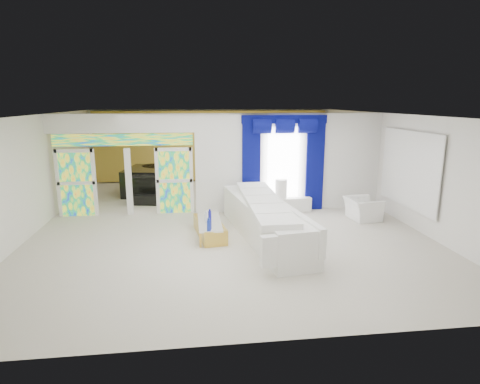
{
  "coord_description": "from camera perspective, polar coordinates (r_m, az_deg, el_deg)",
  "views": [
    {
      "loc": [
        -0.92,
        -10.99,
        3.37
      ],
      "look_at": [
        0.3,
        -1.2,
        1.1
      ],
      "focal_mm": 29.87,
      "sensor_mm": 36.0,
      "label": 1
    }
  ],
  "objects": [
    {
      "name": "floor",
      "position": [
        11.53,
        -2.22,
        -4.05
      ],
      "size": [
        12.0,
        12.0,
        0.0
      ],
      "primitive_type": "plane",
      "color": "#B7AF9E",
      "rests_on": "ground"
    },
    {
      "name": "dividing_wall",
      "position": [
        12.51,
        7.2,
        4.26
      ],
      "size": [
        5.7,
        0.18,
        3.0
      ],
      "primitive_type": "cube",
      "color": "white",
      "rests_on": "ground"
    },
    {
      "name": "dividing_header",
      "position": [
        12.16,
        -16.45,
        9.4
      ],
      "size": [
        4.3,
        0.18,
        0.55
      ],
      "primitive_type": "cube",
      "color": "white",
      "rests_on": "dividing_wall"
    },
    {
      "name": "stained_panel_left",
      "position": [
        12.67,
        -22.32,
        1.2
      ],
      "size": [
        0.95,
        0.04,
        2.0
      ],
      "primitive_type": "cube",
      "color": "#994C3F",
      "rests_on": "ground"
    },
    {
      "name": "stained_panel_right",
      "position": [
        12.23,
        -9.33,
        1.61
      ],
      "size": [
        0.95,
        0.04,
        2.0
      ],
      "primitive_type": "cube",
      "color": "#994C3F",
      "rests_on": "ground"
    },
    {
      "name": "stained_transom",
      "position": [
        12.2,
        -16.31,
        7.17
      ],
      "size": [
        4.0,
        0.05,
        0.35
      ],
      "primitive_type": "cube",
      "color": "#994C3F",
      "rests_on": "dividing_header"
    },
    {
      "name": "window_pane",
      "position": [
        12.37,
        6.18,
        3.95
      ],
      "size": [
        1.0,
        0.02,
        2.3
      ],
      "primitive_type": "cube",
      "color": "white",
      "rests_on": "dividing_wall"
    },
    {
      "name": "blue_drape_left",
      "position": [
        12.16,
        1.61,
        3.63
      ],
      "size": [
        0.55,
        0.1,
        2.8
      ],
      "primitive_type": "cube",
      "color": "#04044B",
      "rests_on": "ground"
    },
    {
      "name": "blue_drape_right",
      "position": [
        12.61,
        10.65,
        3.75
      ],
      "size": [
        0.55,
        0.1,
        2.8
      ],
      "primitive_type": "cube",
      "color": "#04044B",
      "rests_on": "ground"
    },
    {
      "name": "blue_pelmet",
      "position": [
        12.2,
        6.37,
        10.29
      ],
      "size": [
        2.6,
        0.12,
        0.25
      ],
      "primitive_type": "cube",
      "color": "#04044B",
      "rests_on": "dividing_wall"
    },
    {
      "name": "wall_mirror",
      "position": [
        11.72,
        23.04,
        2.99
      ],
      "size": [
        0.04,
        2.7,
        1.9
      ],
      "primitive_type": "cube",
      "color": "white",
      "rests_on": "ground"
    },
    {
      "name": "gold_curtains",
      "position": [
        17.02,
        -3.98,
        6.61
      ],
      "size": [
        9.7,
        0.12,
        2.9
      ],
      "primitive_type": "cube",
      "color": "gold",
      "rests_on": "ground"
    },
    {
      "name": "white_sofa",
      "position": [
        9.99,
        3.47,
        -4.11
      ],
      "size": [
        1.63,
        4.71,
        0.88
      ],
      "primitive_type": "cube",
      "rotation": [
        0.0,
        0.0,
        0.14
      ],
      "color": "white",
      "rests_on": "ground"
    },
    {
      "name": "coffee_table",
      "position": [
        10.2,
        -4.37,
        -5.24
      ],
      "size": [
        0.8,
        1.76,
        0.38
      ],
      "primitive_type": "cube",
      "rotation": [
        0.0,
        0.0,
        0.14
      ],
      "color": "gold",
      "rests_on": "ground"
    },
    {
      "name": "console_table",
      "position": [
        12.54,
        7.16,
        -1.73
      ],
      "size": [
        1.3,
        0.5,
        0.42
      ],
      "primitive_type": "cube",
      "rotation": [
        0.0,
        0.0,
        0.07
      ],
      "color": "white",
      "rests_on": "ground"
    },
    {
      "name": "table_lamp",
      "position": [
        12.35,
        5.88,
        0.47
      ],
      "size": [
        0.36,
        0.36,
        0.58
      ],
      "primitive_type": "cylinder",
      "color": "white",
      "rests_on": "console_table"
    },
    {
      "name": "armchair",
      "position": [
        12.07,
        17.09,
        -2.31
      ],
      "size": [
        0.91,
        1.02,
        0.62
      ],
      "primitive_type": "imported",
      "rotation": [
        0.0,
        0.0,
        1.65
      ],
      "color": "white",
      "rests_on": "ground"
    },
    {
      "name": "grand_piano",
      "position": [
        15.08,
        -13.01,
        1.56
      ],
      "size": [
        1.77,
        2.13,
        0.96
      ],
      "primitive_type": "cube",
      "rotation": [
        0.0,
        0.0,
        -0.18
      ],
      "color": "black",
      "rests_on": "ground"
    },
    {
      "name": "piano_bench",
      "position": [
        13.59,
        -13.61,
        -1.08
      ],
      "size": [
        1.0,
        0.54,
        0.32
      ],
      "primitive_type": "cube",
      "rotation": [
        0.0,
        0.0,
        -0.18
      ],
      "color": "black",
      "rests_on": "ground"
    },
    {
      "name": "tv_console",
      "position": [
        14.86,
        -21.75,
        0.52
      ],
      "size": [
        0.64,
        0.59,
        0.82
      ],
      "primitive_type": "cube",
      "rotation": [
        0.0,
        0.0,
        0.16
      ],
      "color": "tan",
      "rests_on": "ground"
    },
    {
      "name": "chandelier",
      "position": [
        14.47,
        -12.75,
        9.79
      ],
      "size": [
        0.6,
        0.6,
        0.6
      ],
      "primitive_type": "sphere",
      "color": "gold",
      "rests_on": "ceiling"
    },
    {
      "name": "decanters",
      "position": [
        10.04,
        -4.54,
        -3.83
      ],
      "size": [
        0.17,
        0.97,
        0.26
      ],
      "color": "#14168F",
      "rests_on": "coffee_table"
    }
  ]
}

